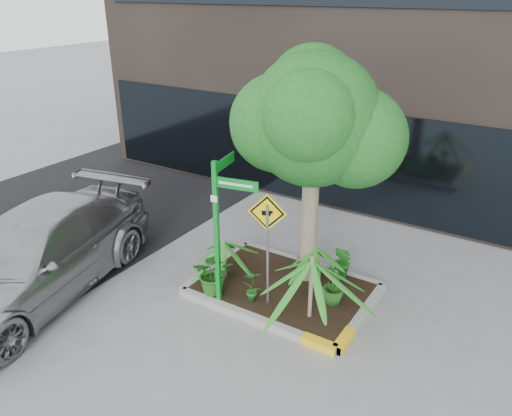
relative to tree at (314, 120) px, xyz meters
The scene contains 14 objects.
ground 3.45m from the tree, 117.04° to the right, with size 80.00×80.00×0.00m, color gray.
asphalt_road 7.73m from the tree, behind, with size 7.00×80.00×0.01m, color black.
planter 3.27m from the tree, 109.30° to the right, with size 3.35×2.36×0.15m.
tree is the anchor object (origin of this frame).
palm_front 2.43m from the tree, 61.18° to the right, with size 1.33×1.33×1.48m.
palm_left 2.91m from the tree, 148.87° to the right, with size 0.92×0.92×1.02m.
palm_back 2.45m from the tree, ahead, with size 0.86×0.86×0.96m.
parked_car 5.78m from the tree, 144.53° to the right, with size 2.22×5.47×1.59m, color #A7A6AB.
shrub_a 3.33m from the tree, 131.52° to the right, with size 0.74×0.74×0.82m, color #22601B.
shrub_b 2.96m from the tree, 34.38° to the right, with size 0.40×0.40×0.72m, color #26611D.
shrub_c 3.15m from the tree, 111.12° to the right, with size 0.34×0.34×0.64m, color #1D5F1D.
shrub_d 2.88m from the tree, 26.51° to the left, with size 0.41×0.41×0.74m, color #1D641D.
street_sign_post 2.37m from the tree, 123.80° to the right, with size 0.92×0.82×2.82m.
cattle_sign 2.11m from the tree, 98.66° to the right, with size 0.64×0.23×2.17m.
Camera 1 is at (4.09, -6.88, 5.43)m, focal length 35.00 mm.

